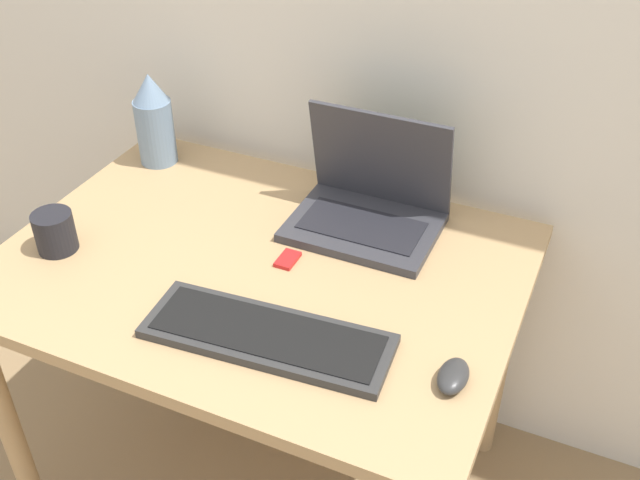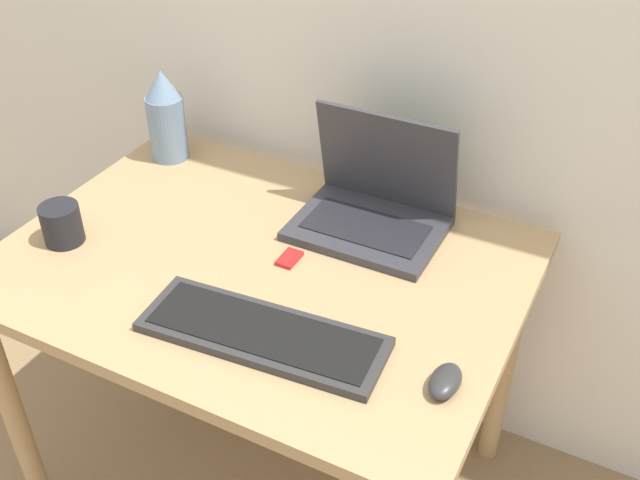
% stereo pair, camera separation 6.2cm
% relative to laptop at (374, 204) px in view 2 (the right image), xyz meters
% --- Properties ---
extents(desk, '(1.08, 0.78, 0.72)m').
position_rel_laptop_xyz_m(desk, '(-0.16, -0.23, -0.15)').
color(desk, tan).
rests_on(desk, ground_plane).
extents(laptop, '(0.32, 0.24, 0.25)m').
position_rel_laptop_xyz_m(laptop, '(0.00, 0.00, 0.00)').
color(laptop, '#333338').
rests_on(laptop, desk).
extents(keyboard, '(0.47, 0.19, 0.02)m').
position_rel_laptop_xyz_m(keyboard, '(-0.03, -0.43, -0.04)').
color(keyboard, '#2D2D2D').
rests_on(keyboard, desk).
extents(mouse, '(0.05, 0.09, 0.03)m').
position_rel_laptop_xyz_m(mouse, '(0.31, -0.39, -0.04)').
color(mouse, '#2D2D2D').
rests_on(mouse, desk).
extents(vase, '(0.09, 0.09, 0.24)m').
position_rel_laptop_xyz_m(vase, '(-0.59, 0.04, 0.06)').
color(vase, slate).
rests_on(vase, desk).
extents(mp3_player, '(0.04, 0.06, 0.01)m').
position_rel_laptop_xyz_m(mp3_player, '(-0.10, -0.20, -0.05)').
color(mp3_player, red).
rests_on(mp3_player, desk).
extents(mug, '(0.09, 0.09, 0.09)m').
position_rel_laptop_xyz_m(mug, '(-0.57, -0.36, -0.01)').
color(mug, black).
rests_on(mug, desk).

